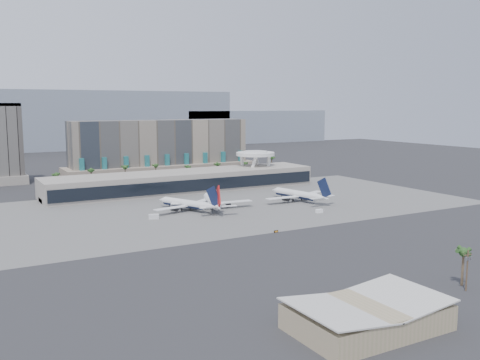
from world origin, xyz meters
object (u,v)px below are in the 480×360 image
utility_pole (468,267)px  service_vehicle_b (319,211)px  taxiway_sign (276,231)px  airliner_right (298,194)px  airliner_centre (212,202)px  service_vehicle_a (154,217)px  airliner_left (187,204)px

utility_pole → service_vehicle_b: utility_pole is taller
taxiway_sign → airliner_right: bearing=44.1°
airliner_centre → airliner_right: airliner_right is taller
taxiway_sign → service_vehicle_a: bearing=121.8°
utility_pole → airliner_left: airliner_left is taller
service_vehicle_a → taxiway_sign: service_vehicle_a is taller
airliner_centre → service_vehicle_b: 54.19m
utility_pole → airliner_centre: bearing=93.6°
airliner_centre → taxiway_sign: bearing=-72.7°
airliner_right → service_vehicle_a: (-86.01, -5.05, -2.69)m
service_vehicle_b → taxiway_sign: service_vehicle_b is taller
service_vehicle_a → airliner_centre: bearing=29.5°
airliner_centre → service_vehicle_b: bearing=-22.8°
airliner_right → service_vehicle_a: bearing=172.2°
service_vehicle_b → airliner_left: bearing=145.8°
utility_pole → service_vehicle_b: bearing=73.5°
airliner_right → taxiway_sign: size_ratio=20.90×
airliner_centre → service_vehicle_a: size_ratio=9.04×
utility_pole → service_vehicle_a: 143.17m
utility_pole → airliner_left: (-22.12, 147.02, -3.54)m
service_vehicle_a → service_vehicle_b: (76.46, -25.97, -0.28)m
utility_pole → airliner_right: 147.43m
service_vehicle_a → airliner_left: bearing=42.3°
airliner_right → service_vehicle_b: 32.60m
utility_pole → airliner_centre: size_ratio=0.28×
airliner_left → taxiway_sign: (13.52, -61.01, -3.13)m
service_vehicle_b → service_vehicle_a: bearing=160.9°
service_vehicle_a → service_vehicle_b: size_ratio=1.40×
service_vehicle_b → taxiway_sign: (-41.24, -24.19, -0.40)m
airliner_right → taxiway_sign: airliner_right is taller
airliner_right → taxiway_sign: (-50.80, -55.22, -3.37)m
airliner_right → service_vehicle_b: (-9.56, -31.02, -2.98)m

